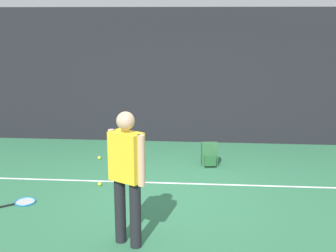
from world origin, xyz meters
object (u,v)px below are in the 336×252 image
at_px(tennis_player, 127,171).
at_px(tennis_racket, 23,202).
at_px(backpack, 209,155).
at_px(tennis_ball_by_fence, 100,184).
at_px(tennis_ball_near_player, 99,158).

bearing_deg(tennis_player, tennis_racket, -2.38).
xyz_separation_m(backpack, tennis_ball_by_fence, (-1.85, -1.20, -0.18)).
height_order(tennis_racket, tennis_ball_near_player, tennis_ball_near_player).
relative_size(tennis_player, tennis_ball_by_fence, 25.76).
distance_m(tennis_racket, tennis_ball_by_fence, 1.28).
bearing_deg(tennis_racket, tennis_ball_by_fence, 1.05).
bearing_deg(tennis_ball_by_fence, backpack, 32.87).
relative_size(tennis_racket, tennis_ball_near_player, 9.04).
relative_size(backpack, tennis_ball_near_player, 6.67).
xyz_separation_m(backpack, tennis_ball_near_player, (-2.18, 0.20, -0.18)).
bearing_deg(tennis_ball_near_player, tennis_racket, -107.36).
xyz_separation_m(tennis_player, tennis_racket, (-1.81, 1.11, -0.95)).
bearing_deg(backpack, tennis_player, -114.76).
bearing_deg(tennis_ball_by_fence, tennis_player, -66.99).
bearing_deg(tennis_racket, backpack, -2.09).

